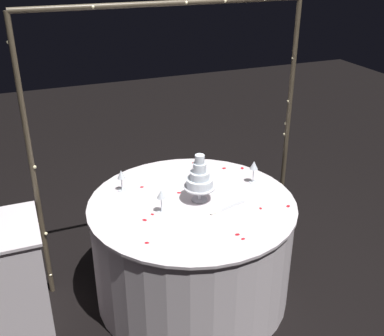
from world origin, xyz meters
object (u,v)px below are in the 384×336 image
at_px(side_table, 3,279).
at_px(wine_glass_0, 161,196).
at_px(decorative_arch, 171,106).
at_px(wine_glass_1, 254,166).
at_px(main_table, 192,249).
at_px(tiered_cake, 200,179).
at_px(cake_knife, 225,209).
at_px(wine_glass_2, 121,176).

bearing_deg(side_table, wine_glass_0, -9.88).
height_order(decorative_arch, wine_glass_1, decorative_arch).
xyz_separation_m(decorative_arch, side_table, (-1.28, -0.26, -0.95)).
height_order(main_table, side_table, side_table).
height_order(decorative_arch, wine_glass_0, decorative_arch).
bearing_deg(tiered_cake, cake_knife, -57.22).
bearing_deg(decorative_arch, cake_knife, -73.09).
bearing_deg(decorative_arch, wine_glass_2, -172.69).
xyz_separation_m(tiered_cake, wine_glass_0, (-0.29, -0.05, -0.04)).
height_order(tiered_cake, wine_glass_2, tiered_cake).
height_order(decorative_arch, cake_knife, decorative_arch).
bearing_deg(wine_glass_0, cake_knife, -16.89).
distance_m(wine_glass_0, wine_glass_2, 0.43).
xyz_separation_m(tiered_cake, wine_glass_1, (0.47, 0.10, -0.03)).
bearing_deg(main_table, cake_knife, -44.55).
height_order(tiered_cake, cake_knife, tiered_cake).
xyz_separation_m(main_table, cake_knife, (0.17, -0.17, 0.39)).
height_order(wine_glass_0, wine_glass_2, wine_glass_0).
relative_size(decorative_arch, cake_knife, 7.05).
height_order(decorative_arch, wine_glass_2, decorative_arch).
height_order(side_table, cake_knife, cake_knife).
relative_size(tiered_cake, cake_knife, 1.18).
bearing_deg(main_table, side_table, 173.96).
bearing_deg(cake_knife, decorative_arch, 106.91).
bearing_deg(wine_glass_2, tiered_cake, -36.02).
distance_m(wine_glass_2, cake_knife, 0.78).
bearing_deg(wine_glass_2, side_table, -166.63).
xyz_separation_m(decorative_arch, cake_knife, (0.17, -0.57, -0.57)).
distance_m(main_table, side_table, 1.29).
bearing_deg(wine_glass_0, tiered_cake, 10.56).
distance_m(decorative_arch, tiered_cake, 0.56).
bearing_deg(wine_glass_2, cake_knife, -41.72).
xyz_separation_m(side_table, wine_glass_1, (1.81, -0.03, 0.51)).
height_order(side_table, wine_glass_2, wine_glass_2).
relative_size(main_table, tiered_cake, 4.20).
distance_m(main_table, wine_glass_2, 0.73).
bearing_deg(side_table, tiered_cake, -5.44).
distance_m(decorative_arch, wine_glass_2, 0.61).
bearing_deg(wine_glass_0, main_table, 11.27).
xyz_separation_m(decorative_arch, wine_glass_0, (-0.24, -0.44, -0.45)).
xyz_separation_m(tiered_cake, wine_glass_2, (-0.46, 0.34, -0.05)).
relative_size(tiered_cake, wine_glass_2, 2.14).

